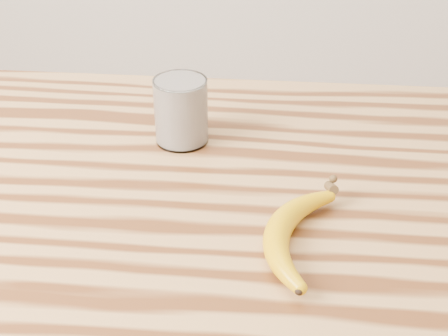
{
  "coord_description": "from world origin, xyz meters",
  "views": [
    {
      "loc": [
        0.25,
        -0.78,
        1.44
      ],
      "look_at": [
        0.18,
        0.01,
        0.93
      ],
      "focal_mm": 50.0,
      "sensor_mm": 36.0,
      "label": 1
    }
  ],
  "objects": [
    {
      "name": "banana",
      "position": [
        0.26,
        -0.12,
        0.92
      ],
      "size": [
        0.17,
        0.31,
        0.04
      ],
      "primitive_type": null,
      "rotation": [
        0.0,
        0.0,
        -0.22
      ],
      "color": "#C59004",
      "rests_on": "table"
    },
    {
      "name": "smoothie_glass",
      "position": [
        0.09,
        0.14,
        0.96
      ],
      "size": [
        0.09,
        0.09,
        0.11
      ],
      "color": "white",
      "rests_on": "table"
    },
    {
      "name": "table",
      "position": [
        0.0,
        0.0,
        0.77
      ],
      "size": [
        1.2,
        0.8,
        0.9
      ],
      "color": "#A27643",
      "rests_on": "ground"
    }
  ]
}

